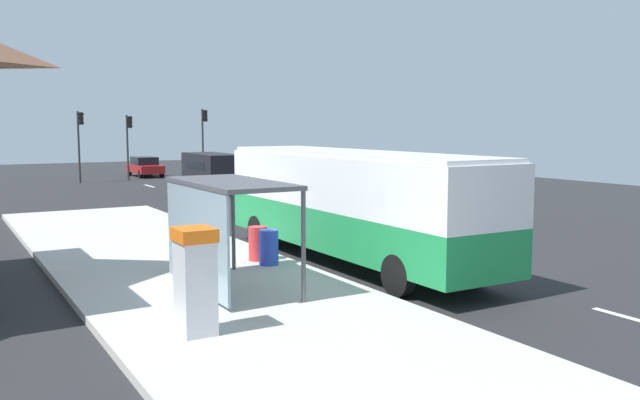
# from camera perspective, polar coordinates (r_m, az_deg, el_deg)

# --- Properties ---
(ground_plane) EXTENTS (56.00, 92.00, 0.04)m
(ground_plane) POSITION_cam_1_polar(r_m,az_deg,el_deg) (30.79, -7.08, -1.05)
(ground_plane) COLOR #262628
(sidewalk_platform) EXTENTS (6.20, 30.00, 0.18)m
(sidewalk_platform) POSITION_cam_1_polar(r_m,az_deg,el_deg) (17.46, -10.92, -6.47)
(sidewalk_platform) COLOR beige
(sidewalk_platform) RESTS_ON ground
(lane_stripe_seg_1) EXTENTS (0.16, 2.20, 0.01)m
(lane_stripe_seg_1) POSITION_cam_1_polar(r_m,az_deg,el_deg) (18.33, 12.58, -6.16)
(lane_stripe_seg_1) COLOR silver
(lane_stripe_seg_1) RESTS_ON ground
(lane_stripe_seg_2) EXTENTS (0.16, 2.20, 0.01)m
(lane_stripe_seg_2) POSITION_cam_1_polar(r_m,az_deg,el_deg) (22.18, 3.77, -3.84)
(lane_stripe_seg_2) COLOR silver
(lane_stripe_seg_2) RESTS_ON ground
(lane_stripe_seg_3) EXTENTS (0.16, 2.20, 0.01)m
(lane_stripe_seg_3) POSITION_cam_1_polar(r_m,az_deg,el_deg) (26.42, -2.30, -2.18)
(lane_stripe_seg_3) COLOR silver
(lane_stripe_seg_3) RESTS_ON ground
(lane_stripe_seg_4) EXTENTS (0.16, 2.20, 0.01)m
(lane_stripe_seg_4) POSITION_cam_1_polar(r_m,az_deg,el_deg) (30.89, -6.65, -0.98)
(lane_stripe_seg_4) COLOR silver
(lane_stripe_seg_4) RESTS_ON ground
(lane_stripe_seg_5) EXTENTS (0.16, 2.20, 0.01)m
(lane_stripe_seg_5) POSITION_cam_1_polar(r_m,az_deg,el_deg) (35.49, -9.88, -0.07)
(lane_stripe_seg_5) COLOR silver
(lane_stripe_seg_5) RESTS_ON ground
(lane_stripe_seg_6) EXTENTS (0.16, 2.20, 0.01)m
(lane_stripe_seg_6) POSITION_cam_1_polar(r_m,az_deg,el_deg) (40.20, -12.36, 0.62)
(lane_stripe_seg_6) COLOR silver
(lane_stripe_seg_6) RESTS_ON ground
(lane_stripe_seg_7) EXTENTS (0.16, 2.20, 0.01)m
(lane_stripe_seg_7) POSITION_cam_1_polar(r_m,az_deg,el_deg) (44.96, -14.32, 1.17)
(lane_stripe_seg_7) COLOR silver
(lane_stripe_seg_7) RESTS_ON ground
(bus) EXTENTS (2.57, 11.02, 3.21)m
(bus) POSITION_cam_1_polar(r_m,az_deg,el_deg) (19.00, 2.67, 0.04)
(bus) COLOR #1E8C47
(bus) RESTS_ON ground
(white_van) EXTENTS (2.12, 5.24, 2.30)m
(white_van) POSITION_cam_1_polar(r_m,az_deg,el_deg) (39.63, -9.20, 2.54)
(white_van) COLOR black
(white_van) RESTS_ON ground
(sedan_near) EXTENTS (1.84, 4.40, 1.52)m
(sedan_near) POSITION_cam_1_polar(r_m,az_deg,el_deg) (53.45, -14.69, 2.80)
(sedan_near) COLOR #A51919
(sedan_near) RESTS_ON ground
(ticket_machine) EXTENTS (0.66, 0.76, 1.94)m
(ticket_machine) POSITION_cam_1_polar(r_m,az_deg,el_deg) (12.31, -10.58, -6.72)
(ticket_machine) COLOR silver
(ticket_machine) RESTS_ON sidewalk_platform
(recycling_bin_blue) EXTENTS (0.52, 0.52, 0.95)m
(recycling_bin_blue) POSITION_cam_1_polar(r_m,az_deg,el_deg) (18.17, -4.39, -4.05)
(recycling_bin_blue) COLOR blue
(recycling_bin_blue) RESTS_ON sidewalk_platform
(recycling_bin_red) EXTENTS (0.52, 0.52, 0.95)m
(recycling_bin_red) POSITION_cam_1_polar(r_m,az_deg,el_deg) (18.79, -5.32, -3.71)
(recycling_bin_red) COLOR red
(recycling_bin_red) RESTS_ON sidewalk_platform
(traffic_light_near_side) EXTENTS (0.49, 0.28, 5.13)m
(traffic_light_near_side) POSITION_cam_1_polar(r_m,az_deg,el_deg) (50.15, -9.87, 5.68)
(traffic_light_near_side) COLOR #2D2D2D
(traffic_light_near_side) RESTS_ON ground
(traffic_light_far_side) EXTENTS (0.49, 0.28, 4.90)m
(traffic_light_far_side) POSITION_cam_1_polar(r_m,az_deg,el_deg) (48.63, -19.78, 5.21)
(traffic_light_far_side) COLOR #2D2D2D
(traffic_light_far_side) RESTS_ON ground
(traffic_light_median) EXTENTS (0.49, 0.28, 4.67)m
(traffic_light_median) POSITION_cam_1_polar(r_m,az_deg,el_deg) (50.16, -15.99, 5.20)
(traffic_light_median) COLOR #2D2D2D
(traffic_light_median) RESTS_ON ground
(bus_shelter) EXTENTS (1.80, 4.00, 2.50)m
(bus_shelter) POSITION_cam_1_polar(r_m,az_deg,el_deg) (15.30, -8.69, -0.60)
(bus_shelter) COLOR #4C4C51
(bus_shelter) RESTS_ON sidewalk_platform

